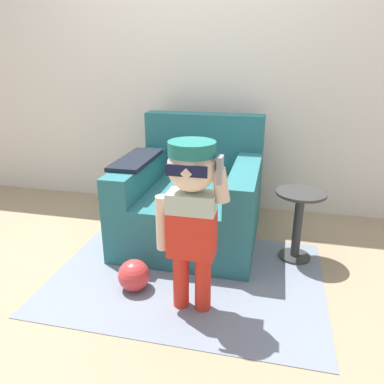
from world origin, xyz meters
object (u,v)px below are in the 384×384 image
(toy_ball, at_px, (134,275))
(side_table, at_px, (298,219))
(armchair, at_px, (193,198))
(person_child, at_px, (191,203))

(toy_ball, bearing_deg, side_table, 32.19)
(armchair, distance_m, toy_ball, 0.83)
(armchair, relative_size, toy_ball, 5.64)
(side_table, xyz_separation_m, toy_ball, (-0.93, -0.58, -0.20))
(armchair, bearing_deg, side_table, -15.21)
(armchair, relative_size, person_child, 1.14)
(side_table, bearing_deg, armchair, 164.79)
(armchair, distance_m, side_table, 0.78)
(armchair, distance_m, person_child, 0.95)
(person_child, bearing_deg, armchair, 102.23)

